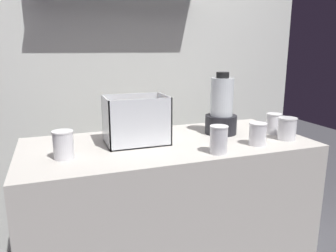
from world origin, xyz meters
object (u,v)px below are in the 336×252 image
object	(u,v)px
juice_cup_orange_far_left	(63,147)
juice_cup_beet_middle	(258,135)
juice_cup_pomegranate_right	(287,130)
carrot_display_bin	(137,129)
blender_pitcher	(221,110)
juice_cup_orange_left	(219,142)
juice_cup_beet_far_right	(273,125)

from	to	relation	value
juice_cup_orange_far_left	juice_cup_beet_middle	size ratio (longest dim) A/B	1.11
juice_cup_pomegranate_right	juice_cup_orange_far_left	bearing A→B (deg)	176.05
carrot_display_bin	blender_pitcher	xyz separation A→B (m)	(0.47, 0.02, 0.06)
juice_cup_orange_left	carrot_display_bin	bearing A→B (deg)	136.47
carrot_display_bin	juice_cup_orange_left	distance (m)	0.41
blender_pitcher	juice_cup_beet_far_right	bearing A→B (deg)	-19.96
juice_cup_orange_far_left	juice_cup_orange_left	bearing A→B (deg)	-13.74
juice_cup_orange_left	juice_cup_beet_middle	world-z (taller)	juice_cup_orange_left
carrot_display_bin	blender_pitcher	bearing A→B (deg)	2.86
blender_pitcher	juice_cup_orange_left	distance (m)	0.36
carrot_display_bin	juice_cup_orange_far_left	world-z (taller)	carrot_display_bin
juice_cup_orange_far_left	juice_cup_pomegranate_right	xyz separation A→B (m)	(1.07, -0.07, -0.00)
blender_pitcher	juice_cup_beet_middle	size ratio (longest dim) A/B	3.07
juice_cup_beet_far_right	carrot_display_bin	bearing A→B (deg)	174.33
carrot_display_bin	juice_cup_beet_middle	xyz separation A→B (m)	(0.53, -0.23, -0.02)
blender_pitcher	juice_cup_pomegranate_right	bearing A→B (deg)	-41.09
juice_cup_orange_far_left	juice_cup_orange_left	world-z (taller)	juice_cup_orange_left
juice_cup_beet_middle	juice_cup_pomegranate_right	distance (m)	0.20
juice_cup_beet_middle	juice_cup_beet_far_right	world-z (taller)	juice_cup_beet_far_right
juice_cup_beet_far_right	juice_cup_pomegranate_right	bearing A→B (deg)	-96.33
juice_cup_orange_far_left	blender_pitcher	bearing A→B (deg)	10.21
carrot_display_bin	juice_cup_beet_middle	distance (m)	0.58
juice_cup_orange_far_left	juice_cup_beet_far_right	distance (m)	1.09
juice_cup_orange_left	juice_cup_pomegranate_right	distance (m)	0.44
carrot_display_bin	blender_pitcher	size ratio (longest dim) A/B	0.90
juice_cup_orange_left	juice_cup_orange_far_left	bearing A→B (deg)	166.26
juice_cup_orange_far_left	juice_cup_orange_left	size ratio (longest dim) A/B	0.96
juice_cup_beet_middle	blender_pitcher	bearing A→B (deg)	102.98
carrot_display_bin	juice_cup_orange_far_left	distance (m)	0.37
carrot_display_bin	juice_cup_pomegranate_right	xyz separation A→B (m)	(0.73, -0.20, -0.02)
carrot_display_bin	juice_cup_beet_middle	bearing A→B (deg)	-23.35
juice_cup_orange_left	juice_cup_beet_middle	bearing A→B (deg)	12.15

